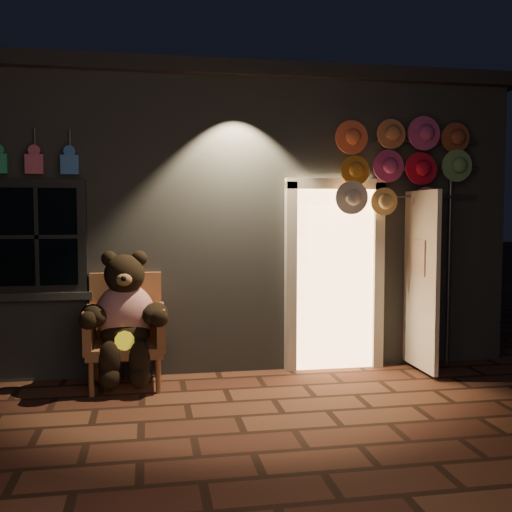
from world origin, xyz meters
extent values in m
plane|color=brown|center=(0.00, 0.00, 0.00)|extent=(60.00, 60.00, 0.00)
cube|color=slate|center=(0.00, 4.00, 1.65)|extent=(7.00, 5.00, 3.30)
cube|color=black|center=(0.00, 4.00, 3.38)|extent=(7.30, 5.30, 0.16)
cube|color=black|center=(-1.90, 1.46, 1.55)|extent=(1.00, 0.10, 1.20)
cube|color=black|center=(-1.90, 1.43, 1.55)|extent=(0.82, 0.06, 1.02)
cube|color=slate|center=(-1.90, 1.46, 0.92)|extent=(1.10, 0.14, 0.08)
cube|color=#FFBB72|center=(1.35, 1.48, 1.05)|extent=(0.92, 0.10, 2.10)
cube|color=beige|center=(0.83, 1.44, 1.05)|extent=(0.12, 0.12, 2.20)
cube|color=beige|center=(1.87, 1.44, 1.05)|extent=(0.12, 0.12, 2.20)
cube|color=beige|center=(1.35, 1.44, 2.13)|extent=(1.16, 0.12, 0.12)
cube|color=beige|center=(2.25, 1.10, 1.05)|extent=(0.05, 0.80, 2.00)
cube|color=#BF4E6A|center=(-1.90, 1.38, 2.30)|extent=(0.18, 0.07, 0.20)
cylinder|color=#59595E|center=(-1.90, 1.44, 2.55)|extent=(0.02, 0.02, 0.25)
cube|color=#3669BE|center=(-1.55, 1.38, 2.30)|extent=(0.18, 0.07, 0.20)
cylinder|color=#59595E|center=(-1.55, 1.44, 2.55)|extent=(0.02, 0.02, 0.25)
cube|color=#935C39|center=(-1.00, 1.13, 0.40)|extent=(0.76, 0.71, 0.11)
cube|color=#935C39|center=(-1.00, 1.45, 0.78)|extent=(0.76, 0.09, 0.76)
cube|color=#935C39|center=(-1.36, 1.10, 0.62)|extent=(0.09, 0.65, 0.43)
cube|color=#935C39|center=(-0.64, 1.11, 0.62)|extent=(0.09, 0.65, 0.43)
cylinder|color=#935C39|center=(-1.32, 0.82, 0.17)|extent=(0.05, 0.05, 0.35)
cylinder|color=#935C39|center=(-0.67, 0.83, 0.17)|extent=(0.05, 0.05, 0.35)
cylinder|color=#935C39|center=(-1.33, 1.43, 0.17)|extent=(0.05, 0.05, 0.35)
cylinder|color=#935C39|center=(-0.68, 1.43, 0.17)|extent=(0.05, 0.05, 0.35)
ellipsoid|color=#A81114|center=(-1.00, 1.16, 0.75)|extent=(0.61, 0.49, 0.64)
ellipsoid|color=black|center=(-1.00, 1.09, 0.56)|extent=(0.50, 0.43, 0.30)
sphere|color=black|center=(-1.00, 1.12, 1.17)|extent=(0.41, 0.41, 0.41)
sphere|color=black|center=(-1.15, 1.14, 1.33)|extent=(0.16, 0.16, 0.16)
sphere|color=black|center=(-0.85, 1.15, 1.33)|extent=(0.16, 0.16, 0.16)
ellipsoid|color=olive|center=(-1.00, 0.93, 1.13)|extent=(0.16, 0.11, 0.13)
ellipsoid|color=black|center=(-1.30, 0.96, 0.78)|extent=(0.36, 0.47, 0.23)
ellipsoid|color=black|center=(-0.69, 0.97, 0.78)|extent=(0.36, 0.47, 0.23)
ellipsoid|color=black|center=(-1.14, 0.82, 0.35)|extent=(0.23, 0.23, 0.40)
ellipsoid|color=black|center=(-0.85, 0.82, 0.35)|extent=(0.23, 0.23, 0.40)
sphere|color=black|center=(-1.14, 0.77, 0.19)|extent=(0.21, 0.21, 0.21)
sphere|color=black|center=(-0.85, 0.77, 0.19)|extent=(0.21, 0.21, 0.21)
cylinder|color=yellow|center=(-1.00, 0.82, 0.54)|extent=(0.20, 0.08, 0.19)
cylinder|color=#59595E|center=(2.73, 1.38, 1.41)|extent=(0.04, 0.04, 2.83)
cylinder|color=#59595E|center=(2.42, 1.36, 2.62)|extent=(1.26, 0.03, 0.03)
cylinder|color=#59595E|center=(2.42, 1.36, 2.30)|extent=(1.26, 0.03, 0.03)
cylinder|color=#59595E|center=(2.42, 1.36, 1.99)|extent=(1.26, 0.03, 0.03)
cylinder|color=#FF693C|center=(1.50, 1.30, 2.67)|extent=(0.36, 0.11, 0.36)
cylinder|color=#C57244|center=(1.92, 1.27, 2.67)|extent=(0.36, 0.11, 0.36)
cylinder|color=#BF407B|center=(2.34, 1.24, 2.67)|extent=(0.36, 0.11, 0.36)
cylinder|color=brown|center=(2.76, 1.30, 2.67)|extent=(0.36, 0.11, 0.36)
cylinder|color=orange|center=(1.50, 1.27, 2.30)|extent=(0.36, 0.11, 0.36)
cylinder|color=#C13873|center=(1.92, 1.24, 2.30)|extent=(0.36, 0.11, 0.36)
cylinder|color=red|center=(2.34, 1.30, 2.30)|extent=(0.36, 0.11, 0.36)
cylinder|color=#6FA05D|center=(2.76, 1.27, 2.30)|extent=(0.36, 0.11, 0.36)
cylinder|color=beige|center=(1.50, 1.24, 1.94)|extent=(0.36, 0.11, 0.36)
cylinder|color=tan|center=(1.92, 1.30, 1.94)|extent=(0.36, 0.11, 0.36)
cylinder|color=#C26D8D|center=(2.34, 1.27, 1.94)|extent=(0.36, 0.11, 0.36)
camera|label=1|loc=(-0.75, -5.13, 1.79)|focal=42.00mm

